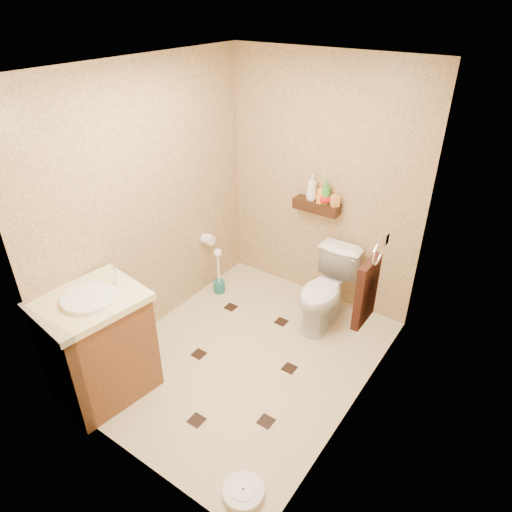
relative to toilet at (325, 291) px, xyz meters
The scene contains 19 objects.
ground 0.96m from the toilet, 111.41° to the right, with size 2.50×2.50×0.00m, color beige.
wall_back 0.99m from the toilet, 127.97° to the left, with size 2.00×0.04×2.40m, color tan.
wall_front 2.27m from the toilet, 98.91° to the right, with size 2.00×0.04×2.40m, color tan.
wall_left 1.78m from the toilet, 147.90° to the right, with size 0.04×2.50×2.40m, color tan.
wall_right 1.36m from the toilet, 51.00° to the right, with size 0.04×2.50×2.40m, color tan.
ceiling 2.22m from the toilet, 111.41° to the right, with size 2.00×2.50×0.02m, color white.
wall_shelf 0.81m from the toilet, 133.99° to the left, with size 0.46×0.14×0.10m, color #381A0F.
floor_accents 1.00m from the toilet, 109.11° to the right, with size 1.20×1.47×0.01m.
toilet is the anchor object (origin of this frame).
vanity 2.05m from the toilet, 120.02° to the right, with size 0.70×0.81×1.04m.
bathroom_scale 1.95m from the toilet, 77.66° to the right, with size 0.29×0.29×0.05m.
toilet_brush 1.17m from the toilet, behind, with size 0.12×0.12×0.52m.
towel_ring 1.01m from the toilet, 44.75° to the right, with size 0.12×0.30×0.76m.
toilet_paper 1.30m from the toilet, behind, with size 0.12×0.11×0.12m.
bottle_a 0.98m from the toilet, 138.96° to the left, with size 0.10×0.10×0.25m, color silver.
bottle_b 0.91m from the toilet, 130.31° to the left, with size 0.08×0.08×0.18m, color #FF9B35.
bottle_c 0.88m from the toilet, 125.54° to the left, with size 0.11×0.11×0.14m, color red.
bottle_d 0.92m from the toilet, 125.17° to the left, with size 0.09×0.09×0.23m, color #308E2F.
bottle_e 0.87m from the toilet, 112.48° to the left, with size 0.07×0.07×0.16m, color gold.
Camera 1 is at (1.80, -2.43, 2.82)m, focal length 32.00 mm.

